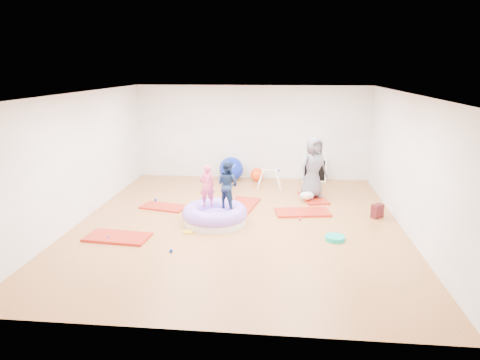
# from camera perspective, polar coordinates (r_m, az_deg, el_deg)

# --- Properties ---
(room) EXTENTS (7.01, 8.01, 2.81)m
(room) POSITION_cam_1_polar(r_m,az_deg,el_deg) (9.05, -0.19, 2.57)
(room) COLOR #B56837
(room) RESTS_ON ground
(gym_mat_front_left) EXTENTS (1.31, 0.75, 0.05)m
(gym_mat_front_left) POSITION_cam_1_polar(r_m,az_deg,el_deg) (8.97, -16.02, -7.34)
(gym_mat_front_left) COLOR #BE3B24
(gym_mat_front_left) RESTS_ON ground
(gym_mat_mid_left) EXTENTS (1.17, 0.77, 0.04)m
(gym_mat_mid_left) POSITION_cam_1_polar(r_m,az_deg,el_deg) (10.59, -10.17, -3.55)
(gym_mat_mid_left) COLOR #BE3B24
(gym_mat_mid_left) RESTS_ON ground
(gym_mat_center_back) EXTENTS (0.88, 1.39, 0.05)m
(gym_mat_center_back) POSITION_cam_1_polar(r_m,az_deg,el_deg) (10.53, 0.21, -3.39)
(gym_mat_center_back) COLOR #BE3B24
(gym_mat_center_back) RESTS_ON ground
(gym_mat_right) EXTENTS (1.33, 0.82, 0.05)m
(gym_mat_right) POSITION_cam_1_polar(r_m,az_deg,el_deg) (10.15, 8.33, -4.28)
(gym_mat_right) COLOR #BE3B24
(gym_mat_right) RESTS_ON ground
(gym_mat_rear_right) EXTENTS (0.79, 1.19, 0.05)m
(gym_mat_rear_right) POSITION_cam_1_polar(r_m,az_deg,el_deg) (11.28, 9.74, -2.38)
(gym_mat_rear_right) COLOR #BE3B24
(gym_mat_rear_right) RESTS_ON ground
(inflatable_cushion) EXTENTS (1.43, 1.43, 0.45)m
(inflatable_cushion) POSITION_cam_1_polar(r_m,az_deg,el_deg) (9.42, -3.38, -4.69)
(inflatable_cushion) COLOR silver
(inflatable_cushion) RESTS_ON ground
(child_pink) EXTENTS (0.40, 0.34, 0.93)m
(child_pink) POSITION_cam_1_polar(r_m,az_deg,el_deg) (9.27, -4.43, -0.48)
(child_pink) COLOR #DA4470
(child_pink) RESTS_ON inflatable_cushion
(child_navy) EXTENTS (0.64, 0.60, 1.04)m
(child_navy) POSITION_cam_1_polar(r_m,az_deg,el_deg) (9.13, -1.68, -0.33)
(child_navy) COLOR #152649
(child_navy) RESTS_ON inflatable_cushion
(adult_caregiver) EXTENTS (0.91, 0.82, 1.57)m
(adult_caregiver) POSITION_cam_1_polar(r_m,az_deg,el_deg) (11.12, 9.77, 1.68)
(adult_caregiver) COLOR #5A5A67
(adult_caregiver) RESTS_ON gym_mat_rear_right
(infant) EXTENTS (0.36, 0.37, 0.21)m
(infant) POSITION_cam_1_polar(r_m,az_deg,el_deg) (10.99, 8.91, -2.09)
(infant) COLOR #CBDFFC
(infant) RESTS_ON gym_mat_rear_right
(ball_pit_balls) EXTENTS (3.89, 3.07, 0.07)m
(ball_pit_balls) POSITION_cam_1_polar(r_m,az_deg,el_deg) (9.53, -5.98, -5.42)
(ball_pit_balls) COLOR green
(ball_pit_balls) RESTS_ON ground
(exercise_ball_blue) EXTENTS (0.72, 0.72, 0.72)m
(exercise_ball_blue) POSITION_cam_1_polar(r_m,az_deg,el_deg) (12.80, -1.18, 1.47)
(exercise_ball_blue) COLOR #0A23AB
(exercise_ball_blue) RESTS_ON ground
(exercise_ball_orange) EXTENTS (0.40, 0.40, 0.40)m
(exercise_ball_orange) POSITION_cam_1_polar(r_m,az_deg,el_deg) (12.80, 2.30, 0.73)
(exercise_ball_orange) COLOR #F9470E
(exercise_ball_orange) RESTS_ON ground
(infant_play_gym) EXTENTS (0.69, 0.66, 0.53)m
(infant_play_gym) POSITION_cam_1_polar(r_m,az_deg,el_deg) (12.06, 3.95, 0.57)
(infant_play_gym) COLOR white
(infant_play_gym) RESTS_ON ground
(cube_shelf) EXTENTS (0.71, 0.35, 0.71)m
(cube_shelf) POSITION_cam_1_polar(r_m,az_deg,el_deg) (12.97, 9.84, 1.41)
(cube_shelf) COLOR white
(cube_shelf) RESTS_ON ground
(balance_disc) EXTENTS (0.39, 0.39, 0.09)m
(balance_disc) POSITION_cam_1_polar(r_m,az_deg,el_deg) (8.75, 12.55, -7.55)
(balance_disc) COLOR #09AE91
(balance_disc) RESTS_ON ground
(backpack) EXTENTS (0.32, 0.31, 0.32)m
(backpack) POSITION_cam_1_polar(r_m,az_deg,el_deg) (10.21, 17.84, -3.96)
(backpack) COLOR maroon
(backpack) RESTS_ON ground
(yellow_toy) EXTENTS (0.22, 0.22, 0.03)m
(yellow_toy) POSITION_cam_1_polar(r_m,az_deg,el_deg) (8.98, -6.98, -6.89)
(yellow_toy) COLOR gold
(yellow_toy) RESTS_ON ground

